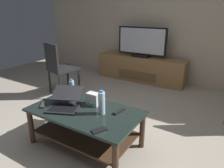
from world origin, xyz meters
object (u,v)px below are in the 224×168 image
(router_box, at_px, (93,99))
(water_bottle_near, at_px, (72,88))
(side_chair, at_px, (59,66))
(water_bottle_far, at_px, (102,103))
(soundbar_remote, at_px, (119,111))
(tv_remote, at_px, (43,105))
(laptop, at_px, (65,102))
(media_cabinet, at_px, (141,69))
(cell_phone, at_px, (99,130))
(coffee_table, at_px, (85,121))
(television, at_px, (142,43))

(router_box, distance_m, water_bottle_near, 0.37)
(side_chair, relative_size, water_bottle_near, 4.12)
(water_bottle_near, bearing_deg, water_bottle_far, -17.83)
(water_bottle_far, height_order, soundbar_remote, water_bottle_far)
(side_chair, xyz_separation_m, water_bottle_near, (0.96, -0.73, 0.02))
(side_chair, distance_m, tv_remote, 1.40)
(router_box, relative_size, water_bottle_near, 0.65)
(laptop, bearing_deg, water_bottle_near, 116.66)
(media_cabinet, bearing_deg, water_bottle_near, -88.82)
(media_cabinet, relative_size, side_chair, 2.02)
(media_cabinet, distance_m, cell_phone, 2.78)
(laptop, xyz_separation_m, router_box, (0.23, 0.21, 0.01))
(laptop, height_order, soundbar_remote, laptop)
(laptop, distance_m, soundbar_remote, 0.61)
(cell_phone, bearing_deg, tv_remote, -158.61)
(coffee_table, relative_size, router_box, 8.20)
(laptop, xyz_separation_m, soundbar_remote, (0.57, 0.20, -0.05))
(water_bottle_far, height_order, cell_phone, water_bottle_far)
(water_bottle_far, bearing_deg, coffee_table, -172.22)
(cell_phone, bearing_deg, soundbar_remote, 120.82)
(water_bottle_near, xyz_separation_m, cell_phone, (0.72, -0.46, -0.10))
(side_chair, bearing_deg, media_cabinet, 58.11)
(coffee_table, xyz_separation_m, water_bottle_near, (-0.36, 0.21, 0.24))
(router_box, xyz_separation_m, tv_remote, (-0.47, -0.31, -0.06))
(coffee_table, xyz_separation_m, side_chair, (-1.32, 0.94, 0.22))
(laptop, bearing_deg, router_box, 41.58)
(soundbar_remote, bearing_deg, side_chair, 163.88)
(media_cabinet, relative_size, laptop, 3.76)
(soundbar_remote, bearing_deg, router_box, -172.16)
(cell_phone, distance_m, tv_remote, 0.83)
(coffee_table, bearing_deg, water_bottle_near, 149.96)
(television, xyz_separation_m, router_box, (0.41, -2.24, -0.31))
(router_box, xyz_separation_m, water_bottle_far, (0.20, -0.13, 0.05))
(media_cabinet, relative_size, soundbar_remote, 11.73)
(media_cabinet, distance_m, soundbar_remote, 2.40)
(side_chair, distance_m, soundbar_remote, 1.85)
(media_cabinet, relative_size, water_bottle_far, 7.26)
(router_box, bearing_deg, laptop, -138.42)
(media_cabinet, bearing_deg, coffee_table, -80.43)
(water_bottle_near, bearing_deg, tv_remote, -106.14)
(router_box, xyz_separation_m, water_bottle_near, (-0.36, 0.05, 0.04))
(water_bottle_near, xyz_separation_m, tv_remote, (-0.11, -0.37, -0.10))
(water_bottle_near, bearing_deg, coffee_table, -30.04)
(coffee_table, xyz_separation_m, laptop, (-0.23, -0.05, 0.19))
(media_cabinet, xyz_separation_m, side_chair, (-0.92, -1.47, 0.26))
(router_box, height_order, tv_remote, router_box)
(coffee_table, distance_m, tv_remote, 0.51)
(laptop, height_order, water_bottle_near, water_bottle_near)
(router_box, xyz_separation_m, soundbar_remote, (0.34, -0.01, -0.06))
(television, bearing_deg, cell_phone, -73.80)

